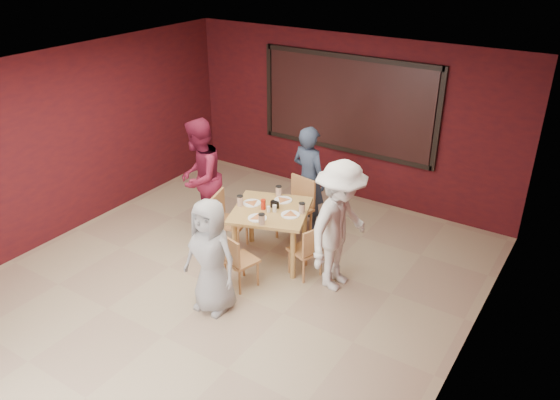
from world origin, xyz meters
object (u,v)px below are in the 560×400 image
Objects in this scene: chair_left at (226,218)px; dining_table at (271,216)px; diner_front at (211,256)px; chair_right at (309,249)px; diner_left at (200,178)px; diner_back at (309,179)px; chair_back at (298,205)px; chair_front at (237,259)px; diner_right at (339,226)px.

dining_table is at bearing 8.43° from chair_left.
diner_front is (0.03, -1.33, 0.05)m from dining_table.
chair_left is at bearing 120.25° from diner_front.
chair_right is 1.43m from diner_front.
diner_left is (-1.35, 0.09, 0.21)m from dining_table.
diner_left reaches higher than diner_back.
chair_back is 0.43m from diner_back.
chair_front is 1.93m from diner_back.
diner_front reaches higher than chair_right.
chair_right is at bearing 0.29° from chair_left.
diner_right is (1.11, -1.13, 0.04)m from diner_back.
diner_right is (1.81, 0.05, 0.39)m from chair_left.
diner_right reaches higher than chair_left.
chair_right is 0.46× the size of diner_back.
dining_table is 0.73× the size of diner_right.
chair_left is 1.41m from diner_back.
diner_right is (1.09, -0.06, 0.19)m from dining_table.
diner_front is at bearing 102.72° from diner_back.
diner_right reaches higher than chair_back.
chair_right is at bearing 61.24° from diner_front.
diner_front is (0.05, -2.10, 0.22)m from chair_back.
diner_front is at bearing -89.35° from chair_front.
chair_back is at bearing 128.95° from chair_right.
chair_left is 0.59× the size of diner_front.
diner_left is at bearing 133.13° from diner_front.
dining_table is 0.87× the size of diner_front.
chair_back is at bearing 98.60° from diner_back.
diner_right is (2.44, -0.15, -0.03)m from diner_left.
chair_back is 0.53× the size of diner_right.
chair_left is (-0.72, -0.11, -0.20)m from dining_table.
diner_right is at bearing 1.53° from chair_left.
chair_front is at bearing 36.35° from diner_left.
diner_right reaches higher than dining_table.
chair_right is 1.42m from diner_back.
chair_left reaches higher than chair_front.
chair_front is (0.02, -0.82, -0.26)m from dining_table.
diner_right is (0.42, 0.04, 0.45)m from chair_right.
dining_table reaches higher than chair_left.
diner_right is at bearing 35.37° from chair_front.
diner_back reaches higher than chair_back.
diner_front is 0.84× the size of diner_right.
diner_front is at bearing -117.81° from chair_right.
chair_left is 0.49× the size of diner_left.
dining_table is at bearing 91.40° from chair_front.
diner_left is (-0.63, 0.19, 0.41)m from chair_left.
chair_left reaches higher than chair_right.
dining_table is at bearing 171.65° from chair_right.
diner_left reaches higher than diner_right.
chair_right is at bearing 132.27° from diner_back.
diner_front is at bearing -88.89° from dining_table.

